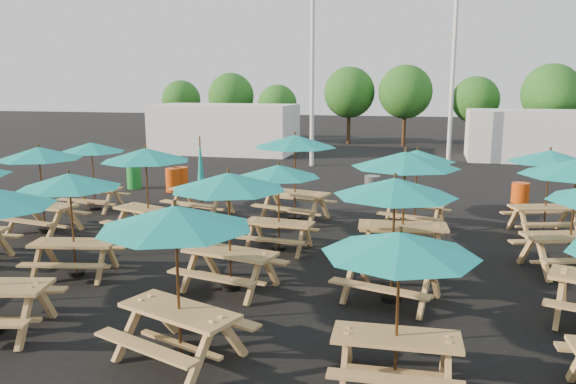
% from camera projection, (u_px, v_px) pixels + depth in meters
% --- Properties ---
extents(ground, '(120.00, 120.00, 0.00)m').
position_uv_depth(ground, '(273.00, 247.00, 13.72)').
color(ground, black).
rests_on(ground, ground).
extents(picnic_unit_2, '(2.53, 2.53, 2.33)m').
position_uv_depth(picnic_unit_2, '(39.00, 157.00, 14.74)').
color(picnic_unit_2, '#AB7E4C').
rests_on(picnic_unit_2, ground).
extents(picnic_unit_3, '(2.09, 2.09, 2.17)m').
position_uv_depth(picnic_unit_3, '(92.00, 151.00, 17.50)').
color(picnic_unit_3, '#AB7E4C').
rests_on(picnic_unit_3, ground).
extents(picnic_unit_5, '(2.45, 2.45, 2.18)m').
position_uv_depth(picnic_unit_5, '(70.00, 186.00, 11.33)').
color(picnic_unit_5, '#AB7E4C').
rests_on(picnic_unit_5, ground).
extents(picnic_unit_6, '(2.85, 2.85, 2.37)m').
position_uv_depth(picnic_unit_6, '(146.00, 159.00, 14.15)').
color(picnic_unit_6, '#AB7E4C').
rests_on(picnic_unit_6, ground).
extents(picnic_unit_7, '(2.20, 2.02, 2.40)m').
position_uv_depth(picnic_unit_7, '(201.00, 183.00, 17.00)').
color(picnic_unit_7, '#AB7E4C').
rests_on(picnic_unit_7, ground).
extents(picnic_unit_8, '(2.79, 2.79, 2.30)m').
position_uv_depth(picnic_unit_8, '(176.00, 225.00, 7.77)').
color(picnic_unit_8, '#AB7E4C').
rests_on(picnic_unit_8, ground).
extents(picnic_unit_9, '(2.61, 2.61, 2.32)m').
position_uv_depth(picnic_unit_9, '(229.00, 187.00, 10.54)').
color(picnic_unit_9, '#AB7E4C').
rests_on(picnic_unit_9, ground).
extents(picnic_unit_10, '(2.14, 2.14, 2.09)m').
position_uv_depth(picnic_unit_10, '(279.00, 175.00, 13.17)').
color(picnic_unit_10, '#AB7E4C').
rests_on(picnic_unit_10, ground).
extents(picnic_unit_11, '(2.89, 2.89, 2.53)m').
position_uv_depth(picnic_unit_11, '(295.00, 146.00, 16.06)').
color(picnic_unit_11, '#AB7E4C').
rests_on(picnic_unit_11, ground).
extents(picnic_unit_12, '(2.11, 2.11, 2.12)m').
position_uv_depth(picnic_unit_12, '(400.00, 251.00, 7.07)').
color(picnic_unit_12, '#AB7E4C').
rests_on(picnic_unit_12, ground).
extents(picnic_unit_13, '(2.71, 2.71, 2.32)m').
position_uv_depth(picnic_unit_13, '(395.00, 193.00, 9.95)').
color(picnic_unit_13, '#AB7E4C').
rests_on(picnic_unit_13, ground).
extents(picnic_unit_14, '(2.59, 2.59, 2.50)m').
position_uv_depth(picnic_unit_14, '(405.00, 165.00, 12.29)').
color(picnic_unit_14, '#AB7E4C').
rests_on(picnic_unit_14, ground).
extents(picnic_unit_15, '(2.53, 2.53, 2.18)m').
position_uv_depth(picnic_unit_15, '(417.00, 160.00, 15.36)').
color(picnic_unit_15, '#AB7E4C').
rests_on(picnic_unit_15, ground).
extents(picnic_unit_19, '(2.70, 2.70, 2.27)m').
position_uv_depth(picnic_unit_19, '(550.00, 161.00, 14.55)').
color(picnic_unit_19, '#AB7E4C').
rests_on(picnic_unit_19, ground).
extents(waste_bin_0, '(0.54, 0.54, 0.87)m').
position_uv_depth(waste_bin_0, '(134.00, 177.00, 21.43)').
color(waste_bin_0, '#18862E').
rests_on(waste_bin_0, ground).
extents(waste_bin_1, '(0.54, 0.54, 0.87)m').
position_uv_depth(waste_bin_1, '(173.00, 180.00, 20.79)').
color(waste_bin_1, '#D0460C').
rests_on(waste_bin_1, ground).
extents(waste_bin_2, '(0.54, 0.54, 0.87)m').
position_uv_depth(waste_bin_2, '(181.00, 179.00, 21.05)').
color(waste_bin_2, '#D0460C').
rests_on(waste_bin_2, ground).
extents(waste_bin_3, '(0.54, 0.54, 0.87)m').
position_uv_depth(waste_bin_3, '(372.00, 189.00, 19.07)').
color(waste_bin_3, gray).
rests_on(waste_bin_3, ground).
extents(waste_bin_4, '(0.54, 0.54, 0.87)m').
position_uv_depth(waste_bin_4, '(520.00, 196.00, 17.73)').
color(waste_bin_4, '#D0460C').
rests_on(waste_bin_4, ground).
extents(mast_0, '(0.20, 0.20, 12.00)m').
position_uv_depth(mast_0, '(313.00, 40.00, 26.40)').
color(mast_0, silver).
rests_on(mast_0, ground).
extents(mast_1, '(0.20, 0.20, 12.00)m').
position_uv_depth(mast_1, '(455.00, 40.00, 26.72)').
color(mast_1, silver).
rests_on(mast_1, ground).
extents(event_tent_0, '(8.00, 4.00, 2.80)m').
position_uv_depth(event_tent_0, '(225.00, 129.00, 32.53)').
color(event_tent_0, silver).
rests_on(event_tent_0, ground).
extents(event_tent_1, '(7.00, 4.00, 2.60)m').
position_uv_depth(event_tent_1, '(537.00, 135.00, 29.36)').
color(event_tent_1, silver).
rests_on(event_tent_1, ground).
extents(tree_0, '(2.80, 2.80, 4.24)m').
position_uv_depth(tree_0, '(181.00, 100.00, 40.63)').
color(tree_0, '#382314').
rests_on(tree_0, ground).
extents(tree_1, '(3.11, 3.11, 4.72)m').
position_uv_depth(tree_1, '(231.00, 96.00, 38.24)').
color(tree_1, '#382314').
rests_on(tree_1, ground).
extents(tree_2, '(2.59, 2.59, 3.93)m').
position_uv_depth(tree_2, '(277.00, 104.00, 37.29)').
color(tree_2, '#382314').
rests_on(tree_2, ground).
extents(tree_3, '(3.36, 3.36, 5.09)m').
position_uv_depth(tree_3, '(349.00, 92.00, 37.02)').
color(tree_3, '#382314').
rests_on(tree_3, ground).
extents(tree_4, '(3.41, 3.41, 5.17)m').
position_uv_depth(tree_4, '(405.00, 92.00, 35.69)').
color(tree_4, '#382314').
rests_on(tree_4, ground).
extents(tree_5, '(2.94, 2.94, 4.45)m').
position_uv_depth(tree_5, '(476.00, 100.00, 35.12)').
color(tree_5, '#382314').
rests_on(tree_5, ground).
extents(tree_6, '(3.38, 3.38, 5.13)m').
position_uv_depth(tree_6, '(551.00, 93.00, 32.37)').
color(tree_6, '#382314').
rests_on(tree_6, ground).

